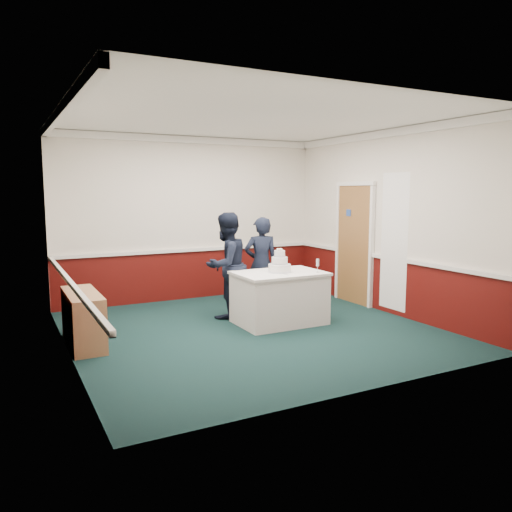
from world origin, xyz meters
name	(u,v)px	position (x,y,z in m)	size (l,w,h in m)	color
ground	(252,330)	(0.00, 0.00, 0.00)	(5.00, 5.00, 0.00)	#13302B
room_shell	(239,194)	(0.08, 0.61, 1.97)	(5.00, 5.00, 3.00)	silver
sideboard	(83,319)	(-2.28, 0.41, 0.35)	(0.41, 1.20, 0.70)	tan
cake_table	(279,297)	(0.55, 0.17, 0.40)	(1.32, 0.92, 0.79)	white
wedding_cake	(280,265)	(0.55, 0.17, 0.90)	(0.35, 0.35, 0.36)	white
cake_knife	(285,274)	(0.52, -0.03, 0.79)	(0.01, 0.22, 0.01)	silver
champagne_flute	(318,263)	(1.05, -0.11, 0.93)	(0.05, 0.05, 0.21)	silver
person_man	(226,265)	(-0.01, 0.88, 0.84)	(0.81, 0.63, 1.68)	black
person_woman	(261,264)	(0.70, 1.05, 0.79)	(0.58, 0.38, 1.58)	black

